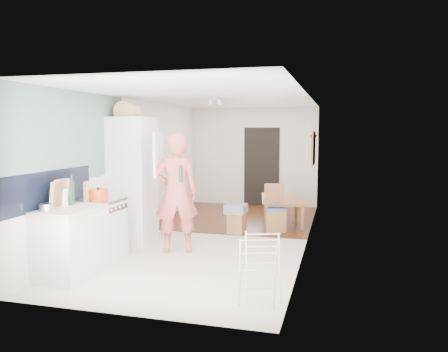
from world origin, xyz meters
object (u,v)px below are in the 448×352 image
at_px(dining_table, 284,212).
at_px(stool, 237,223).
at_px(drying_rack, 260,270).
at_px(person, 176,182).
at_px(dining_chair, 275,208).

xyz_separation_m(dining_table, stool, (-0.74, -1.15, -0.03)).
distance_m(stool, drying_rack, 3.36).
height_order(dining_table, stool, dining_table).
distance_m(dining_table, stool, 1.37).
bearing_deg(person, dining_chair, -147.45).
relative_size(dining_table, dining_chair, 1.43).
relative_size(person, stool, 5.82).
height_order(dining_table, dining_chair, dining_chair).
relative_size(person, dining_table, 1.73).
distance_m(dining_table, dining_chair, 0.81).
bearing_deg(stool, dining_table, 57.41).
height_order(person, stool, person).
bearing_deg(dining_chair, person, -140.98).
height_order(person, dining_chair, person).
distance_m(person, dining_table, 3.07).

